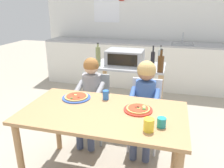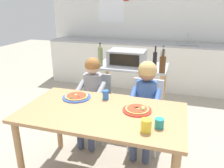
% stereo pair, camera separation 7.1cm
% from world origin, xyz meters
% --- Properties ---
extents(ground_plane, '(12.59, 12.59, 0.00)m').
position_xyz_m(ground_plane, '(0.00, 1.26, 0.00)').
color(ground_plane, '#A89E8C').
extents(back_wall_tiled, '(4.55, 0.14, 2.70)m').
position_xyz_m(back_wall_tiled, '(-0.00, 3.21, 1.35)').
color(back_wall_tiled, white).
rests_on(back_wall_tiled, ground).
extents(kitchen_counter, '(4.09, 0.60, 1.11)m').
position_xyz_m(kitchen_counter, '(0.00, 2.80, 0.45)').
color(kitchen_counter, silver).
rests_on(kitchen_counter, ground).
extents(kitchen_island_cart, '(0.93, 0.55, 0.86)m').
position_xyz_m(kitchen_island_cart, '(0.01, 1.19, 0.57)').
color(kitchen_island_cart, '#B7BABF').
rests_on(kitchen_island_cart, ground).
extents(toaster_oven, '(0.49, 0.35, 0.20)m').
position_xyz_m(toaster_oven, '(-0.07, 1.21, 0.95)').
color(toaster_oven, '#999BA0').
rests_on(toaster_oven, kitchen_island_cart).
extents(bottle_dark_olive_oil, '(0.07, 0.07, 0.28)m').
position_xyz_m(bottle_dark_olive_oil, '(0.42, 0.96, 0.96)').
color(bottle_dark_olive_oil, '#4C2D14').
rests_on(bottle_dark_olive_oil, kitchen_island_cart).
extents(bottle_squat_spirits, '(0.06, 0.06, 0.30)m').
position_xyz_m(bottle_squat_spirits, '(-0.39, 1.05, 0.98)').
color(bottle_squat_spirits, olive).
rests_on(bottle_squat_spirits, kitchen_island_cart).
extents(bottle_clear_vinegar, '(0.05, 0.05, 0.29)m').
position_xyz_m(bottle_clear_vinegar, '(0.31, 1.12, 0.97)').
color(bottle_clear_vinegar, black).
rests_on(bottle_clear_vinegar, kitchen_island_cart).
extents(bottle_brown_beer, '(0.06, 0.06, 0.28)m').
position_xyz_m(bottle_brown_beer, '(0.40, 1.19, 0.97)').
color(bottle_brown_beer, '#ADB7B2').
rests_on(bottle_brown_beer, kitchen_island_cart).
extents(dining_table, '(1.44, 0.80, 0.74)m').
position_xyz_m(dining_table, '(0.00, 0.00, 0.64)').
color(dining_table, '#AD7F51').
rests_on(dining_table, ground).
extents(dining_chair_left, '(0.36, 0.36, 0.81)m').
position_xyz_m(dining_chair_left, '(-0.34, 0.71, 0.48)').
color(dining_chair_left, gray).
rests_on(dining_chair_left, ground).
extents(dining_chair_right, '(0.36, 0.36, 0.81)m').
position_xyz_m(dining_chair_right, '(0.30, 0.68, 0.48)').
color(dining_chair_right, silver).
rests_on(dining_chair_right, ground).
extents(child_in_grey_shirt, '(0.32, 0.42, 1.04)m').
position_xyz_m(child_in_grey_shirt, '(-0.34, 0.59, 0.66)').
color(child_in_grey_shirt, '#424C6B').
rests_on(child_in_grey_shirt, ground).
extents(child_in_blue_striped_shirt, '(0.32, 0.42, 1.05)m').
position_xyz_m(child_in_blue_striped_shirt, '(0.30, 0.56, 0.69)').
color(child_in_blue_striped_shirt, '#424C6B').
rests_on(child_in_blue_striped_shirt, ground).
extents(pizza_plate_blue_rimmed, '(0.28, 0.28, 0.03)m').
position_xyz_m(pizza_plate_blue_rimmed, '(-0.34, 0.20, 0.75)').
color(pizza_plate_blue_rimmed, '#3356B7').
rests_on(pizza_plate_blue_rimmed, dining_table).
extents(pizza_plate_red_rimmed, '(0.26, 0.26, 0.03)m').
position_xyz_m(pizza_plate_red_rimmed, '(0.30, 0.09, 0.75)').
color(pizza_plate_red_rimmed, red).
rests_on(pizza_plate_red_rimmed, dining_table).
extents(drinking_cup_teal, '(0.07, 0.07, 0.08)m').
position_xyz_m(drinking_cup_teal, '(0.51, -0.14, 0.78)').
color(drinking_cup_teal, teal).
rests_on(drinking_cup_teal, dining_table).
extents(drinking_cup_blue, '(0.06, 0.06, 0.09)m').
position_xyz_m(drinking_cup_blue, '(-0.05, 0.26, 0.79)').
color(drinking_cup_blue, blue).
rests_on(drinking_cup_blue, dining_table).
extents(drinking_cup_yellow, '(0.08, 0.08, 0.10)m').
position_xyz_m(drinking_cup_yellow, '(0.42, -0.22, 0.79)').
color(drinking_cup_yellow, yellow).
rests_on(drinking_cup_yellow, dining_table).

